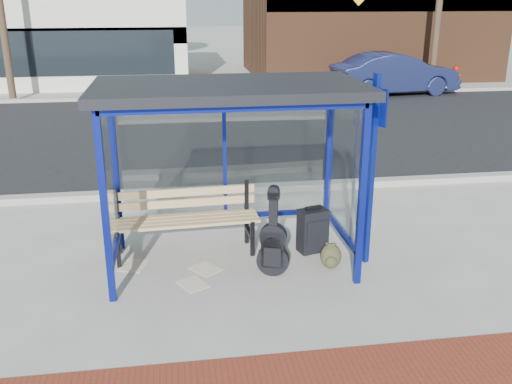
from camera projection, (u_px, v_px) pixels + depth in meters
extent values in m
plane|color=#B2ADA0|center=(232.00, 264.00, 7.68)|extent=(120.00, 120.00, 0.00)
cube|color=gray|center=(214.00, 190.00, 10.37)|extent=(60.00, 0.25, 0.12)
cube|color=black|center=(199.00, 131.00, 15.15)|extent=(60.00, 10.00, 0.00)
cube|color=gray|center=(191.00, 96.00, 19.89)|extent=(60.00, 0.25, 0.12)
cube|color=#B2ADA0|center=(189.00, 89.00, 21.69)|extent=(60.00, 4.00, 0.01)
cube|color=navy|center=(105.00, 210.00, 6.39)|extent=(0.08, 0.08, 2.30)
cube|color=navy|center=(362.00, 196.00, 6.81)|extent=(0.08, 0.08, 2.30)
cube|color=navy|center=(116.00, 171.00, 7.79)|extent=(0.08, 0.08, 2.30)
cube|color=navy|center=(328.00, 162.00, 8.21)|extent=(0.08, 0.08, 2.30)
cube|color=navy|center=(223.00, 87.00, 7.64)|extent=(3.00, 0.08, 0.08)
cube|color=navy|center=(236.00, 108.00, 6.23)|extent=(3.00, 0.08, 0.08)
cube|color=navy|center=(103.00, 100.00, 6.72)|extent=(0.08, 1.50, 0.08)
cube|color=navy|center=(348.00, 93.00, 7.15)|extent=(0.08, 1.50, 0.08)
cube|color=navy|center=(226.00, 216.00, 8.25)|extent=(3.00, 0.08, 0.06)
cube|color=navy|center=(116.00, 244.00, 7.34)|extent=(0.08, 1.50, 0.06)
cube|color=navy|center=(341.00, 230.00, 7.76)|extent=(0.08, 1.50, 0.06)
cube|color=navy|center=(225.00, 153.00, 7.93)|extent=(0.05, 0.05, 1.90)
cube|color=silver|center=(225.00, 155.00, 7.95)|extent=(2.84, 0.01, 1.82)
cube|color=silver|center=(110.00, 176.00, 7.04)|extent=(0.02, 1.34, 1.82)
cube|color=silver|center=(344.00, 166.00, 7.46)|extent=(0.02, 1.34, 1.82)
cube|color=black|center=(229.00, 88.00, 6.90)|extent=(3.30, 1.80, 0.12)
cube|color=#59331E|center=(366.00, 0.00, 25.03)|extent=(10.00, 7.00, 6.40)
cube|color=black|center=(396.00, 1.00, 21.81)|extent=(10.00, 0.10, 0.80)
cylinder|color=#4C3826|center=(118.00, 15.00, 26.98)|extent=(0.36, 0.36, 5.00)
cylinder|color=#4C3826|center=(427.00, 13.00, 29.16)|extent=(0.36, 0.36, 5.00)
cube|color=black|center=(118.00, 249.00, 7.51)|extent=(0.06, 0.06, 0.51)
cube|color=black|center=(118.00, 221.00, 7.85)|extent=(0.06, 0.06, 0.96)
cube|color=black|center=(119.00, 243.00, 7.72)|extent=(0.08, 0.46, 0.06)
cube|color=black|center=(252.00, 238.00, 7.85)|extent=(0.06, 0.06, 0.51)
cube|color=black|center=(246.00, 212.00, 8.18)|extent=(0.06, 0.06, 0.96)
cube|color=black|center=(249.00, 232.00, 8.05)|extent=(0.08, 0.46, 0.06)
cube|color=#D9B27D|center=(186.00, 225.00, 7.63)|extent=(2.03, 0.20, 0.04)
cube|color=#D9B27D|center=(185.00, 222.00, 7.74)|extent=(2.03, 0.20, 0.04)
cube|color=#D9B27D|center=(184.00, 219.00, 7.86)|extent=(2.03, 0.20, 0.04)
cube|color=#D9B27D|center=(184.00, 215.00, 7.97)|extent=(2.03, 0.20, 0.04)
cube|color=#D9B27D|center=(183.00, 203.00, 7.96)|extent=(2.03, 0.13, 0.11)
cube|color=#D9B27D|center=(182.00, 192.00, 7.91)|extent=(2.03, 0.13, 0.11)
cylinder|color=black|center=(273.00, 260.00, 7.32)|extent=(0.43, 0.23, 0.42)
cylinder|color=black|center=(273.00, 236.00, 7.22)|extent=(0.37, 0.21, 0.35)
cube|color=black|center=(273.00, 249.00, 7.27)|extent=(0.32, 0.20, 0.50)
cube|color=black|center=(273.00, 212.00, 7.11)|extent=(0.13, 0.13, 0.50)
cube|color=black|center=(274.00, 195.00, 7.04)|extent=(0.17, 0.14, 0.10)
cube|color=black|center=(313.00, 230.00, 7.95)|extent=(0.44, 0.34, 0.62)
cylinder|color=black|center=(303.00, 251.00, 7.99)|extent=(0.11, 0.23, 0.06)
cylinder|color=black|center=(321.00, 248.00, 8.10)|extent=(0.11, 0.23, 0.06)
cube|color=black|center=(313.00, 208.00, 7.84)|extent=(0.25, 0.11, 0.04)
cube|color=black|center=(317.00, 233.00, 7.83)|extent=(0.31, 0.10, 0.34)
ellipsoid|color=#32311C|center=(331.00, 256.00, 7.53)|extent=(0.32, 0.25, 0.33)
ellipsoid|color=#32311C|center=(331.00, 262.00, 7.45)|extent=(0.18, 0.14, 0.17)
cube|color=#32311C|center=(331.00, 245.00, 7.50)|extent=(0.10, 0.06, 0.03)
cube|color=navy|center=(371.00, 172.00, 7.34)|extent=(0.10, 0.10, 2.53)
cube|color=navy|center=(378.00, 107.00, 7.08)|extent=(0.14, 0.30, 0.47)
cube|color=white|center=(134.00, 265.00, 7.63)|extent=(0.43, 0.48, 0.01)
cube|color=white|center=(193.00, 284.00, 7.13)|extent=(0.44, 0.47, 0.01)
cube|color=white|center=(206.00, 269.00, 7.53)|extent=(0.47, 0.49, 0.01)
imported|color=#1C234E|center=(395.00, 74.00, 20.40)|extent=(4.66, 2.09, 1.48)
cylinder|color=#A2130B|center=(455.00, 78.00, 22.24)|extent=(0.22, 0.22, 0.66)
sphere|color=#A2130B|center=(456.00, 69.00, 22.12)|extent=(0.24, 0.24, 0.24)
cylinder|color=#A2130B|center=(455.00, 75.00, 22.21)|extent=(0.37, 0.16, 0.11)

